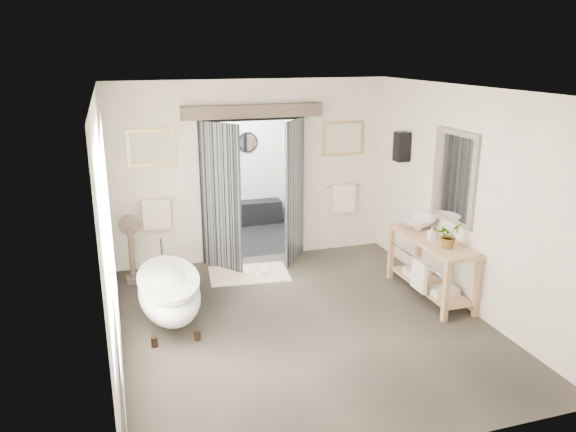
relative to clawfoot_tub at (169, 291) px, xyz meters
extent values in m
plane|color=#4E463A|center=(1.58, -0.57, -0.41)|extent=(5.00, 5.00, 0.00)
cube|color=silver|center=(1.58, -3.07, 1.04)|extent=(4.50, 0.02, 2.90)
cube|color=silver|center=(-0.67, -0.57, 1.04)|extent=(0.02, 5.00, 2.90)
cube|color=silver|center=(3.83, -0.57, 1.04)|extent=(0.02, 5.00, 2.90)
cube|color=silver|center=(0.06, 1.93, 1.04)|extent=(1.45, 0.02, 2.90)
cube|color=silver|center=(3.11, 1.93, 1.04)|extent=(1.45, 0.02, 2.90)
cube|color=silver|center=(1.58, 1.93, 2.19)|extent=(1.60, 0.02, 0.60)
cube|color=silver|center=(1.58, -0.57, 2.49)|extent=(4.50, 5.00, 0.02)
cube|color=silver|center=(-0.62, -1.17, 0.94)|extent=(0.02, 2.20, 2.70)
cube|color=gray|center=(3.81, -0.32, 1.29)|extent=(0.05, 0.95, 1.25)
cube|color=silver|center=(3.78, -0.32, 1.29)|extent=(0.01, 0.80, 1.10)
cube|color=black|center=(3.71, 0.98, 1.49)|extent=(0.20, 0.20, 0.45)
sphere|color=#FFCC8C|center=(3.71, 0.98, 1.49)|extent=(0.10, 0.10, 0.10)
cube|color=black|center=(1.58, 2.93, -0.40)|extent=(2.20, 2.00, 0.01)
cube|color=silver|center=(1.58, 2.93, 2.09)|extent=(2.20, 2.00, 0.02)
cube|color=white|center=(1.58, 3.93, 0.84)|extent=(2.20, 0.02, 2.50)
cube|color=white|center=(0.48, 2.93, 0.84)|extent=(0.02, 2.00, 2.50)
cube|color=white|center=(2.68, 2.93, 0.84)|extent=(0.02, 2.00, 2.50)
cube|color=black|center=(1.58, 3.75, -0.18)|extent=(2.00, 0.35, 0.45)
cylinder|color=silver|center=(1.18, 3.90, 1.19)|extent=(0.40, 0.03, 0.40)
cylinder|color=silver|center=(1.98, 3.90, 1.19)|extent=(0.40, 0.03, 0.40)
cube|color=black|center=(0.78, 1.93, 0.74)|extent=(0.07, 0.10, 2.30)
cube|color=black|center=(2.38, 1.93, 0.74)|extent=(0.07, 0.10, 2.30)
cube|color=black|center=(1.58, 1.93, 1.89)|extent=(1.67, 0.10, 0.07)
cube|color=black|center=(0.98, 1.58, 0.74)|extent=(0.52, 0.66, 2.30)
cube|color=black|center=(2.18, 1.58, 0.74)|extent=(0.52, 0.66, 2.30)
cube|color=brown|center=(1.58, 1.83, 2.01)|extent=(2.20, 0.20, 0.20)
cube|color=tan|center=(0.03, 1.91, 1.51)|extent=(0.72, 0.03, 0.57)
cube|color=beige|center=(0.03, 1.89, 1.51)|extent=(0.62, 0.01, 0.47)
cube|color=tan|center=(3.13, 1.91, 1.51)|extent=(0.72, 0.03, 0.57)
cube|color=beige|center=(3.13, 1.89, 1.51)|extent=(0.62, 0.01, 0.47)
cylinder|color=silver|center=(0.03, 1.87, 0.71)|extent=(0.60, 0.02, 0.02)
cube|color=white|center=(0.03, 1.85, 0.49)|extent=(0.42, 0.08, 0.48)
cylinder|color=silver|center=(3.13, 1.87, 0.71)|extent=(0.60, 0.02, 0.02)
cube|color=white|center=(3.13, 1.85, 0.49)|extent=(0.42, 0.08, 0.48)
cylinder|color=#34241A|center=(-0.25, -0.60, -0.35)|extent=(0.08, 0.08, 0.12)
cylinder|color=#34241A|center=(0.25, -0.60, -0.35)|extent=(0.08, 0.08, 0.12)
cylinder|color=#34241A|center=(-0.25, 0.60, -0.35)|extent=(0.08, 0.08, 0.12)
cylinder|color=#34241A|center=(0.25, 0.60, -0.35)|extent=(0.08, 0.08, 0.12)
ellipsoid|color=white|center=(0.00, 0.00, -0.02)|extent=(0.76, 1.71, 0.54)
cylinder|color=#34241A|center=(0.00, 0.78, 0.32)|extent=(0.03, 0.03, 0.22)
cube|color=tan|center=(3.33, -1.06, 0.02)|extent=(0.07, 0.07, 0.85)
cube|color=tan|center=(3.79, -1.06, 0.02)|extent=(0.07, 0.07, 0.85)
cube|color=tan|center=(3.33, 0.42, 0.02)|extent=(0.07, 0.07, 0.85)
cube|color=tan|center=(3.79, 0.42, 0.02)|extent=(0.07, 0.07, 0.85)
cube|color=tan|center=(3.56, -0.32, 0.42)|extent=(0.55, 1.60, 0.05)
cube|color=tan|center=(3.56, -0.32, -0.25)|extent=(0.45, 1.50, 0.03)
cylinder|color=silver|center=(3.29, -0.32, 0.19)|extent=(0.02, 1.40, 0.02)
cube|color=white|center=(3.29, -0.47, -0.01)|extent=(0.06, 0.34, 0.42)
cube|color=white|center=(3.56, -0.67, -0.18)|extent=(0.35, 0.25, 0.10)
cube|color=white|center=(3.56, 0.03, -0.18)|extent=(0.35, 0.25, 0.10)
cube|color=brown|center=(-0.39, 1.44, -0.37)|extent=(0.20, 0.20, 0.07)
cylinder|color=brown|center=(-0.39, 1.44, 0.05)|extent=(0.08, 0.08, 0.77)
cylinder|color=silver|center=(-0.39, 1.46, 0.48)|extent=(0.27, 0.02, 0.27)
cylinder|color=brown|center=(-0.39, 1.44, 0.48)|extent=(0.31, 0.01, 0.31)
cube|color=beige|center=(1.32, 1.20, -0.40)|extent=(1.28, 0.92, 0.01)
cube|color=silver|center=(1.29, 1.21, -0.37)|extent=(0.11, 0.29, 0.05)
cube|color=silver|center=(1.55, 1.21, -0.37)|extent=(0.11, 0.29, 0.05)
imported|color=white|center=(3.57, 0.12, 0.53)|extent=(0.60, 0.60, 0.17)
imported|color=gray|center=(3.54, -0.70, 0.61)|extent=(0.38, 0.36, 0.33)
imported|color=gray|center=(3.50, -0.37, 0.54)|extent=(0.10, 0.10, 0.19)
imported|color=gray|center=(3.54, 0.32, 0.52)|extent=(0.16, 0.16, 0.16)
camera|label=1|loc=(-0.52, -6.65, 2.93)|focal=35.00mm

